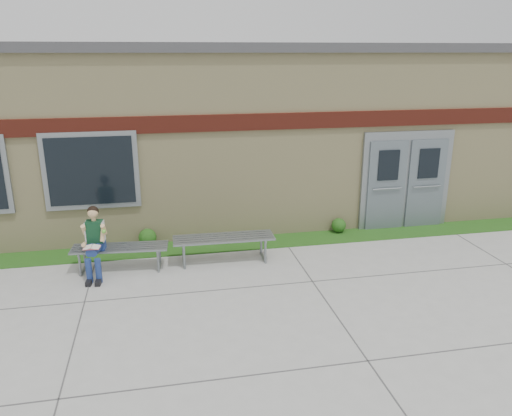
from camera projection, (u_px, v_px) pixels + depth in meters
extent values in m
plane|color=#9E9E99|center=(265.00, 299.00, 8.47)|extent=(80.00, 80.00, 0.00)
cube|color=#275115|center=(240.00, 244.00, 10.90)|extent=(16.00, 0.80, 0.02)
cube|color=beige|center=(218.00, 130.00, 13.48)|extent=(16.00, 6.00, 4.00)
cube|color=#3F3F42|center=(216.00, 48.00, 12.85)|extent=(16.20, 6.20, 0.20)
cube|color=maroon|center=(236.00, 122.00, 10.47)|extent=(16.00, 0.06, 0.35)
cube|color=slate|center=(91.00, 171.00, 10.17)|extent=(1.90, 0.08, 1.60)
cube|color=black|center=(91.00, 171.00, 10.13)|extent=(1.70, 0.04, 1.40)
cube|color=slate|center=(406.00, 180.00, 11.64)|extent=(2.20, 0.08, 2.30)
cube|color=slate|center=(386.00, 186.00, 11.53)|extent=(0.92, 0.06, 2.10)
cube|color=slate|center=(426.00, 184.00, 11.72)|extent=(0.92, 0.06, 2.10)
cube|color=slate|center=(120.00, 247.00, 9.51)|extent=(1.84, 0.65, 0.04)
cube|color=slate|center=(82.00, 262.00, 9.45)|extent=(0.09, 0.50, 0.41)
cube|color=slate|center=(159.00, 256.00, 9.72)|extent=(0.09, 0.50, 0.41)
cube|color=slate|center=(224.00, 238.00, 9.87)|extent=(2.01, 0.60, 0.04)
cube|color=slate|center=(184.00, 254.00, 9.81)|extent=(0.06, 0.56, 0.45)
cube|color=slate|center=(263.00, 248.00, 10.10)|extent=(0.06, 0.56, 0.45)
cube|color=navy|center=(97.00, 246.00, 9.36)|extent=(0.34, 0.26, 0.15)
cube|color=#0E341C|center=(95.00, 231.00, 9.26)|extent=(0.32, 0.22, 0.43)
sphere|color=#D9AE77|center=(93.00, 213.00, 9.14)|extent=(0.22, 0.22, 0.20)
sphere|color=black|center=(93.00, 211.00, 9.15)|extent=(0.23, 0.23, 0.20)
cylinder|color=navy|center=(89.00, 250.00, 9.12)|extent=(0.18, 0.40, 0.14)
cylinder|color=navy|center=(98.00, 249.00, 9.13)|extent=(0.18, 0.40, 0.14)
cylinder|color=navy|center=(89.00, 271.00, 9.01)|extent=(0.11, 0.11, 0.46)
cylinder|color=navy|center=(98.00, 271.00, 9.02)|extent=(0.11, 0.11, 0.46)
cube|color=black|center=(89.00, 282.00, 9.00)|extent=(0.12, 0.25, 0.09)
cube|color=black|center=(99.00, 282.00, 9.02)|extent=(0.12, 0.25, 0.09)
cylinder|color=#D9AE77|center=(84.00, 230.00, 9.17)|extent=(0.11, 0.21, 0.25)
cylinder|color=#D9AE77|center=(104.00, 229.00, 9.20)|extent=(0.11, 0.21, 0.25)
cube|color=white|center=(92.00, 247.00, 8.99)|extent=(0.31, 0.23, 0.01)
cube|color=#C64A4F|center=(92.00, 248.00, 9.00)|extent=(0.31, 0.24, 0.01)
sphere|color=#69CE37|center=(104.00, 231.00, 9.08)|extent=(0.08, 0.08, 0.08)
sphere|color=#275115|center=(148.00, 237.00, 10.71)|extent=(0.38, 0.38, 0.38)
sphere|color=#275115|center=(339.00, 225.00, 11.52)|extent=(0.33, 0.33, 0.33)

